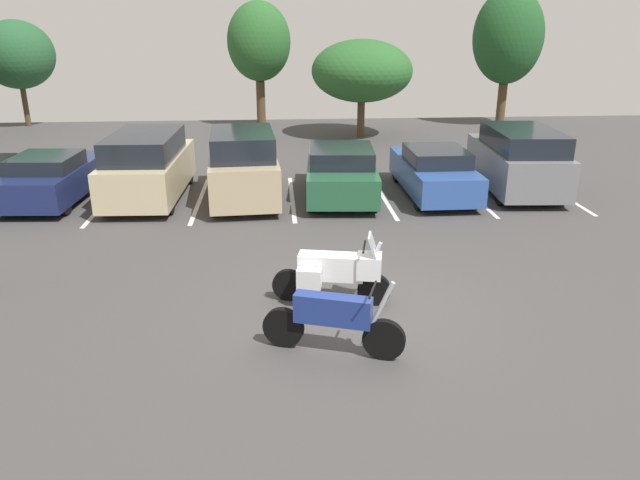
{
  "coord_description": "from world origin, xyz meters",
  "views": [
    {
      "loc": [
        -1.35,
        -10.01,
        5.04
      ],
      "look_at": [
        -0.49,
        1.53,
        0.8
      ],
      "focal_mm": 34.33,
      "sensor_mm": 36.0,
      "label": 1
    }
  ],
  "objects_px": {
    "car_navy": "(53,177)",
    "car_tan": "(243,166)",
    "car_green": "(341,172)",
    "motorcycle_second": "(334,319)",
    "car_grey": "(518,160)",
    "car_blue": "(434,172)",
    "motorcycle_touring": "(336,271)",
    "car_champagne": "(148,166)"
  },
  "relations": [
    {
      "from": "motorcycle_second",
      "to": "car_grey",
      "type": "relative_size",
      "value": 0.48
    },
    {
      "from": "car_navy",
      "to": "car_grey",
      "type": "distance_m",
      "value": 13.67
    },
    {
      "from": "motorcycle_touring",
      "to": "car_green",
      "type": "distance_m",
      "value": 7.17
    },
    {
      "from": "car_green",
      "to": "car_grey",
      "type": "height_order",
      "value": "car_grey"
    },
    {
      "from": "motorcycle_second",
      "to": "car_green",
      "type": "bearing_deg",
      "value": 83.22
    },
    {
      "from": "motorcycle_second",
      "to": "car_navy",
      "type": "height_order",
      "value": "car_navy"
    },
    {
      "from": "motorcycle_touring",
      "to": "car_blue",
      "type": "relative_size",
      "value": 0.48
    },
    {
      "from": "car_green",
      "to": "car_grey",
      "type": "bearing_deg",
      "value": 2.03
    },
    {
      "from": "car_tan",
      "to": "car_blue",
      "type": "height_order",
      "value": "car_tan"
    },
    {
      "from": "motorcycle_second",
      "to": "car_blue",
      "type": "relative_size",
      "value": 0.49
    },
    {
      "from": "car_navy",
      "to": "car_green",
      "type": "bearing_deg",
      "value": -1.32
    },
    {
      "from": "car_blue",
      "to": "car_grey",
      "type": "xyz_separation_m",
      "value": [
        2.6,
        0.17,
        0.28
      ]
    },
    {
      "from": "motorcycle_touring",
      "to": "car_champagne",
      "type": "relative_size",
      "value": 0.45
    },
    {
      "from": "car_navy",
      "to": "car_grey",
      "type": "height_order",
      "value": "car_grey"
    },
    {
      "from": "motorcycle_touring",
      "to": "car_tan",
      "type": "height_order",
      "value": "car_tan"
    },
    {
      "from": "car_tan",
      "to": "car_navy",
      "type": "bearing_deg",
      "value": 177.06
    },
    {
      "from": "car_tan",
      "to": "motorcycle_touring",
      "type": "bearing_deg",
      "value": -74.2
    },
    {
      "from": "motorcycle_second",
      "to": "car_tan",
      "type": "height_order",
      "value": "car_tan"
    },
    {
      "from": "motorcycle_touring",
      "to": "car_blue",
      "type": "xyz_separation_m",
      "value": [
        3.63,
        7.14,
        0.05
      ]
    },
    {
      "from": "motorcycle_touring",
      "to": "car_champagne",
      "type": "bearing_deg",
      "value": 122.95
    },
    {
      "from": "motorcycle_touring",
      "to": "car_green",
      "type": "height_order",
      "value": "car_green"
    },
    {
      "from": "car_blue",
      "to": "car_grey",
      "type": "relative_size",
      "value": 0.98
    },
    {
      "from": "car_champagne",
      "to": "car_grey",
      "type": "bearing_deg",
      "value": -0.01
    },
    {
      "from": "car_navy",
      "to": "car_champagne",
      "type": "relative_size",
      "value": 0.92
    },
    {
      "from": "motorcycle_touring",
      "to": "car_navy",
      "type": "distance_m",
      "value": 10.43
    },
    {
      "from": "car_grey",
      "to": "car_navy",
      "type": "bearing_deg",
      "value": 180.0
    },
    {
      "from": "car_champagne",
      "to": "car_grey",
      "type": "distance_m",
      "value": 10.96
    },
    {
      "from": "car_champagne",
      "to": "car_blue",
      "type": "distance_m",
      "value": 8.37
    },
    {
      "from": "car_navy",
      "to": "car_blue",
      "type": "relative_size",
      "value": 0.97
    },
    {
      "from": "car_navy",
      "to": "motorcycle_touring",
      "type": "bearing_deg",
      "value": -44.48
    },
    {
      "from": "car_green",
      "to": "car_grey",
      "type": "xyz_separation_m",
      "value": [
        5.37,
        0.19,
        0.24
      ]
    },
    {
      "from": "car_navy",
      "to": "car_tan",
      "type": "height_order",
      "value": "car_tan"
    },
    {
      "from": "car_champagne",
      "to": "car_tan",
      "type": "relative_size",
      "value": 1.05
    },
    {
      "from": "car_navy",
      "to": "car_green",
      "type": "distance_m",
      "value": 8.3
    },
    {
      "from": "car_green",
      "to": "car_grey",
      "type": "distance_m",
      "value": 5.38
    },
    {
      "from": "car_navy",
      "to": "car_green",
      "type": "height_order",
      "value": "car_green"
    },
    {
      "from": "car_navy",
      "to": "car_champagne",
      "type": "height_order",
      "value": "car_champagne"
    },
    {
      "from": "motorcycle_touring",
      "to": "car_green",
      "type": "xyz_separation_m",
      "value": [
        0.85,
        7.12,
        0.1
      ]
    },
    {
      "from": "motorcycle_second",
      "to": "car_blue",
      "type": "bearing_deg",
      "value": 66.78
    },
    {
      "from": "car_navy",
      "to": "car_green",
      "type": "xyz_separation_m",
      "value": [
        8.3,
        -0.19,
        0.05
      ]
    },
    {
      "from": "car_tan",
      "to": "car_green",
      "type": "distance_m",
      "value": 2.85
    },
    {
      "from": "car_navy",
      "to": "car_blue",
      "type": "height_order",
      "value": "car_blue"
    }
  ]
}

